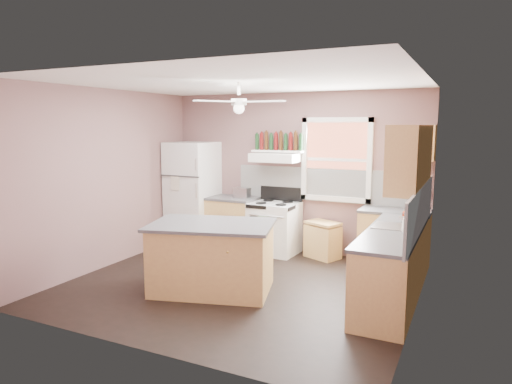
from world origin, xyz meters
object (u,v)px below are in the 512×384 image
at_px(stove, 274,228).
at_px(cart, 323,242).
at_px(island, 212,258).
at_px(refrigerator, 193,193).
at_px(toaster, 242,193).

bearing_deg(stove, cart, 8.50).
height_order(cart, island, island).
xyz_separation_m(refrigerator, cart, (2.43, 0.11, -0.66)).
distance_m(stove, cart, 0.85).
bearing_deg(refrigerator, cart, 4.66).
relative_size(toaster, stove, 0.33).
relative_size(refrigerator, toaster, 6.62).
relative_size(stove, cart, 1.61).
xyz_separation_m(stove, cart, (0.83, 0.08, -0.16)).
distance_m(toaster, stove, 0.85).
relative_size(refrigerator, island, 1.25).
height_order(stove, island, same).
bearing_deg(stove, island, -87.78).
relative_size(cart, island, 0.36).
relative_size(stove, island, 0.58).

